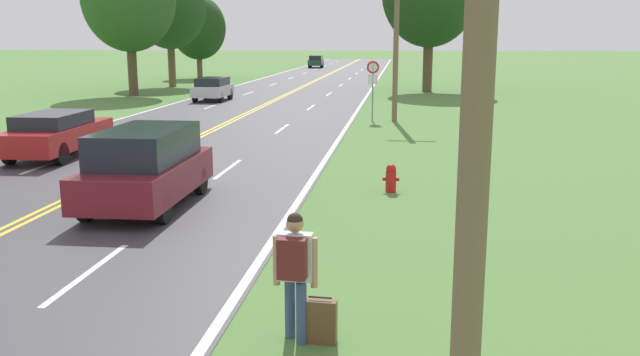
{
  "coord_description": "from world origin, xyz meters",
  "views": [
    {
      "loc": [
        7.87,
        -2.5,
        3.79
      ],
      "look_at": [
        6.14,
        11.51,
        0.86
      ],
      "focal_mm": 38.0,
      "sensor_mm": 36.0,
      "label": 1
    }
  ],
  "objects_px": {
    "hitchhiker_person": "(295,264)",
    "traffic_sign": "(373,75)",
    "suitcase": "(320,321)",
    "tree_right_cluster": "(169,7)",
    "tree_far_back": "(198,28)",
    "car_red_sedan_approaching": "(56,133)",
    "car_maroon_van_nearest": "(146,166)",
    "car_dark_green_hatchback_mid_far": "(316,61)",
    "car_silver_hatchback_mid_near": "(213,88)",
    "fire_hydrant": "(391,178)"
  },
  "relations": [
    {
      "from": "tree_right_cluster",
      "to": "car_red_sedan_approaching",
      "type": "height_order",
      "value": "tree_right_cluster"
    },
    {
      "from": "fire_hydrant",
      "to": "tree_far_back",
      "type": "xyz_separation_m",
      "value": [
        -18.98,
        46.32,
        4.31
      ]
    },
    {
      "from": "tree_far_back",
      "to": "car_silver_hatchback_mid_near",
      "type": "relative_size",
      "value": 2.14
    },
    {
      "from": "fire_hydrant",
      "to": "tree_far_back",
      "type": "height_order",
      "value": "tree_far_back"
    },
    {
      "from": "car_dark_green_hatchback_mid_far",
      "to": "hitchhiker_person",
      "type": "bearing_deg",
      "value": -175.04
    },
    {
      "from": "suitcase",
      "to": "traffic_sign",
      "type": "relative_size",
      "value": 0.22
    },
    {
      "from": "car_maroon_van_nearest",
      "to": "traffic_sign",
      "type": "bearing_deg",
      "value": 164.88
    },
    {
      "from": "car_red_sedan_approaching",
      "to": "car_silver_hatchback_mid_near",
      "type": "xyz_separation_m",
      "value": [
        -0.45,
        19.84,
        -0.0
      ]
    },
    {
      "from": "car_red_sedan_approaching",
      "to": "tree_far_back",
      "type": "bearing_deg",
      "value": 8.87
    },
    {
      "from": "car_silver_hatchback_mid_near",
      "to": "suitcase",
      "type": "bearing_deg",
      "value": -161.65
    },
    {
      "from": "tree_right_cluster",
      "to": "tree_far_back",
      "type": "relative_size",
      "value": 1.23
    },
    {
      "from": "hitchhiker_person",
      "to": "tree_right_cluster",
      "type": "xyz_separation_m",
      "value": [
        -16.78,
        43.86,
        5.08
      ]
    },
    {
      "from": "car_maroon_van_nearest",
      "to": "car_red_sedan_approaching",
      "type": "xyz_separation_m",
      "value": [
        -5.36,
        6.02,
        -0.17
      ]
    },
    {
      "from": "car_red_sedan_approaching",
      "to": "car_dark_green_hatchback_mid_far",
      "type": "bearing_deg",
      "value": -1.84
    },
    {
      "from": "tree_right_cluster",
      "to": "car_maroon_van_nearest",
      "type": "height_order",
      "value": "tree_right_cluster"
    },
    {
      "from": "fire_hydrant",
      "to": "car_dark_green_hatchback_mid_far",
      "type": "distance_m",
      "value": 71.32
    },
    {
      "from": "suitcase",
      "to": "car_silver_hatchback_mid_near",
      "type": "height_order",
      "value": "car_silver_hatchback_mid_near"
    },
    {
      "from": "hitchhiker_person",
      "to": "suitcase",
      "type": "height_order",
      "value": "hitchhiker_person"
    },
    {
      "from": "hitchhiker_person",
      "to": "tree_far_back",
      "type": "xyz_separation_m",
      "value": [
        -17.95,
        55.03,
        3.64
      ]
    },
    {
      "from": "tree_far_back",
      "to": "car_red_sedan_approaching",
      "type": "distance_m",
      "value": 43.43
    },
    {
      "from": "traffic_sign",
      "to": "car_dark_green_hatchback_mid_far",
      "type": "height_order",
      "value": "traffic_sign"
    },
    {
      "from": "car_silver_hatchback_mid_near",
      "to": "car_maroon_van_nearest",
      "type": "bearing_deg",
      "value": -167.08
    },
    {
      "from": "hitchhiker_person",
      "to": "fire_hydrant",
      "type": "height_order",
      "value": "hitchhiker_person"
    },
    {
      "from": "tree_far_back",
      "to": "car_maroon_van_nearest",
      "type": "bearing_deg",
      "value": -74.45
    },
    {
      "from": "fire_hydrant",
      "to": "traffic_sign",
      "type": "bearing_deg",
      "value": 94.5
    },
    {
      "from": "tree_far_back",
      "to": "car_maroon_van_nearest",
      "type": "height_order",
      "value": "tree_far_back"
    },
    {
      "from": "suitcase",
      "to": "car_red_sedan_approaching",
      "type": "relative_size",
      "value": 0.13
    },
    {
      "from": "hitchhiker_person",
      "to": "traffic_sign",
      "type": "bearing_deg",
      "value": 3.78
    },
    {
      "from": "car_maroon_van_nearest",
      "to": "car_silver_hatchback_mid_near",
      "type": "bearing_deg",
      "value": -168.11
    },
    {
      "from": "tree_right_cluster",
      "to": "car_dark_green_hatchback_mid_far",
      "type": "bearing_deg",
      "value": 79.07
    },
    {
      "from": "suitcase",
      "to": "car_red_sedan_approaching",
      "type": "xyz_separation_m",
      "value": [
        -10.13,
        12.54,
        0.49
      ]
    },
    {
      "from": "hitchhiker_person",
      "to": "car_silver_hatchback_mid_near",
      "type": "bearing_deg",
      "value": 21.04
    },
    {
      "from": "car_maroon_van_nearest",
      "to": "car_red_sedan_approaching",
      "type": "height_order",
      "value": "car_maroon_van_nearest"
    },
    {
      "from": "car_red_sedan_approaching",
      "to": "suitcase",
      "type": "bearing_deg",
      "value": -143.04
    },
    {
      "from": "tree_far_back",
      "to": "car_maroon_van_nearest",
      "type": "relative_size",
      "value": 1.72
    },
    {
      "from": "car_red_sedan_approaching",
      "to": "car_silver_hatchback_mid_near",
      "type": "relative_size",
      "value": 1.37
    },
    {
      "from": "traffic_sign",
      "to": "car_dark_green_hatchback_mid_far",
      "type": "relative_size",
      "value": 0.67
    },
    {
      "from": "tree_far_back",
      "to": "car_red_sedan_approaching",
      "type": "bearing_deg",
      "value": -79.15
    },
    {
      "from": "tree_right_cluster",
      "to": "car_maroon_van_nearest",
      "type": "bearing_deg",
      "value": -71.72
    },
    {
      "from": "suitcase",
      "to": "car_dark_green_hatchback_mid_far",
      "type": "bearing_deg",
      "value": 10.87
    },
    {
      "from": "tree_far_back",
      "to": "car_red_sedan_approaching",
      "type": "relative_size",
      "value": 1.56
    },
    {
      "from": "traffic_sign",
      "to": "hitchhiker_person",
      "type": "bearing_deg",
      "value": -89.69
    },
    {
      "from": "fire_hydrant",
      "to": "car_maroon_van_nearest",
      "type": "bearing_deg",
      "value": -158.25
    },
    {
      "from": "tree_right_cluster",
      "to": "car_maroon_van_nearest",
      "type": "xyz_separation_m",
      "value": [
        12.33,
        -37.34,
        -5.17
      ]
    },
    {
      "from": "suitcase",
      "to": "fire_hydrant",
      "type": "bearing_deg",
      "value": -1.22
    },
    {
      "from": "fire_hydrant",
      "to": "car_maroon_van_nearest",
      "type": "relative_size",
      "value": 0.16
    },
    {
      "from": "car_maroon_van_nearest",
      "to": "car_red_sedan_approaching",
      "type": "bearing_deg",
      "value": -139.09
    },
    {
      "from": "hitchhiker_person",
      "to": "fire_hydrant",
      "type": "bearing_deg",
      "value": -3.29
    },
    {
      "from": "car_maroon_van_nearest",
      "to": "car_red_sedan_approaching",
      "type": "relative_size",
      "value": 0.91
    },
    {
      "from": "car_maroon_van_nearest",
      "to": "car_dark_green_hatchback_mid_far",
      "type": "height_order",
      "value": "car_maroon_van_nearest"
    }
  ]
}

